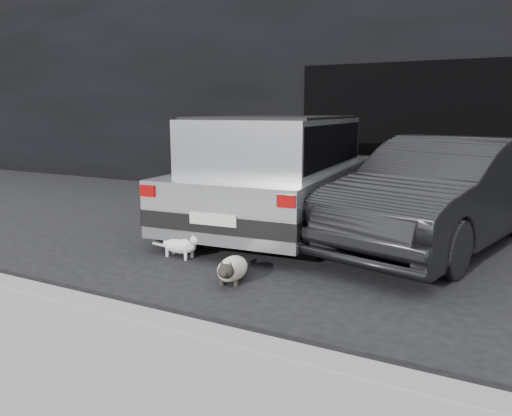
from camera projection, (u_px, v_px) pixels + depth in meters
The scene contains 8 objects.
ground at pixel (255, 247), 6.47m from camera, with size 80.00×80.00×0.00m, color black.
building_facade at pixel (428, 74), 10.72m from camera, with size 34.00×4.00×5.00m, color black.
garage_opening at pixel (405, 134), 9.21m from camera, with size 4.00×0.10×2.60m, color black.
curb at pixel (209, 337), 3.74m from camera, with size 18.00×0.25×0.12m, color gray.
silver_hatchback at pixel (280, 167), 7.47m from camera, with size 2.51×4.63×1.65m.
second_car at pixel (442, 192), 6.40m from camera, with size 1.48×4.25×1.40m, color black.
cat_siamese at pixel (232, 269), 5.11m from camera, with size 0.46×0.82×0.30m.
cat_white at pixel (181, 244), 5.96m from camera, with size 0.72×0.27×0.34m.
Camera 1 is at (2.95, -5.51, 1.73)m, focal length 35.00 mm.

